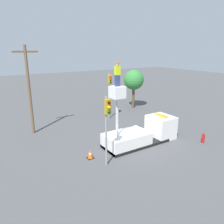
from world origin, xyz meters
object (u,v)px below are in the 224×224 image
(traffic_light_across, at_px, (109,87))
(utility_pole, at_px, (29,88))
(traffic_light_pole, at_px, (107,118))
(fire_hydrant, at_px, (203,138))
(traffic_cone_rear, at_px, (90,154))
(tree_left_bg, at_px, (134,80))
(bucket_truck, at_px, (142,133))
(worker, at_px, (117,74))

(traffic_light_across, distance_m, utility_pole, 8.68)
(traffic_light_pole, bearing_deg, fire_hydrant, -7.17)
(traffic_cone_rear, height_order, tree_left_bg, tree_left_bg)
(bucket_truck, bearing_deg, worker, 180.00)
(traffic_light_pole, xyz_separation_m, traffic_light_across, (5.81, 9.05, 0.21))
(tree_left_bg, bearing_deg, fire_hydrant, -99.62)
(traffic_light_pole, bearing_deg, utility_pole, 107.03)
(traffic_light_across, bearing_deg, worker, -117.77)
(bucket_truck, bearing_deg, traffic_cone_rear, -178.62)
(traffic_light_pole, height_order, traffic_cone_rear, traffic_light_pole)
(worker, height_order, traffic_light_across, worker)
(traffic_light_pole, distance_m, traffic_cone_rear, 3.65)
(worker, height_order, utility_pole, utility_pole)
(worker, bearing_deg, tree_left_bg, 46.53)
(traffic_light_pole, height_order, fire_hydrant, traffic_light_pole)
(tree_left_bg, xyz_separation_m, utility_pole, (-14.09, -2.31, 0.64))
(bucket_truck, xyz_separation_m, traffic_light_pole, (-4.56, -1.78, 2.66))
(bucket_truck, distance_m, fire_hydrant, 5.42)
(tree_left_bg, height_order, utility_pole, utility_pole)
(worker, relative_size, traffic_light_across, 0.33)
(traffic_light_pole, relative_size, fire_hydrant, 5.47)
(traffic_light_across, height_order, tree_left_bg, traffic_light_across)
(worker, bearing_deg, traffic_light_pole, -138.17)
(traffic_light_across, bearing_deg, traffic_cone_rear, -130.51)
(bucket_truck, height_order, traffic_light_pole, bucket_truck)
(utility_pole, bearing_deg, tree_left_bg, 9.32)
(traffic_light_across, height_order, fire_hydrant, traffic_light_across)
(worker, distance_m, traffic_light_across, 8.55)
(traffic_cone_rear, bearing_deg, worker, 2.80)
(fire_hydrant, xyz_separation_m, tree_left_bg, (2.15, 12.70, 3.38))
(worker, distance_m, tree_left_bg, 13.67)
(worker, height_order, traffic_cone_rear, worker)
(fire_hydrant, xyz_separation_m, traffic_cone_rear, (-9.61, 2.80, -0.12))
(utility_pole, bearing_deg, traffic_light_across, -1.31)
(utility_pole, bearing_deg, bucket_truck, -45.32)
(worker, bearing_deg, bucket_truck, 0.00)
(traffic_light_across, xyz_separation_m, tree_left_bg, (5.44, 2.51, 0.09))
(bucket_truck, distance_m, worker, 5.83)
(traffic_cone_rear, height_order, utility_pole, utility_pole)
(worker, distance_m, fire_hydrant, 9.55)
(traffic_cone_rear, distance_m, utility_pole, 8.96)
(fire_hydrant, bearing_deg, bucket_truck, 147.29)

